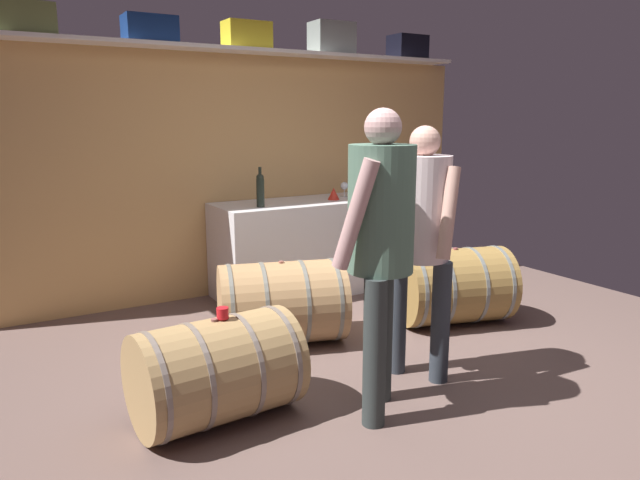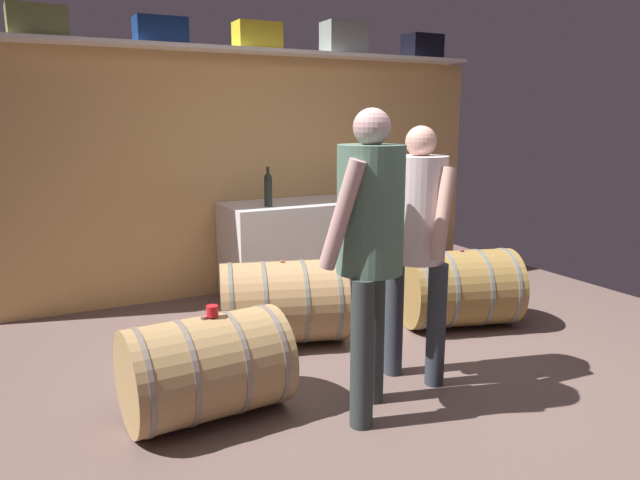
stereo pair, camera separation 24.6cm
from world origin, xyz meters
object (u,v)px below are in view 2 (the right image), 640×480
Objects in this scene: visitor_tasting at (369,233)px; toolcase_grey at (344,38)px; wine_barrel_far at (459,288)px; toolcase_yellow at (257,36)px; toolcase_olive at (37,22)px; red_funnel at (343,194)px; toolcase_black at (422,47)px; winemaker_pouring at (417,229)px; toolcase_navy at (160,31)px; wine_bottle_dark at (268,189)px; wine_glass at (355,187)px; tasting_cup at (212,311)px; work_cabinet at (309,247)px; wine_barrel_near at (206,367)px; wine_barrel_flank at (283,302)px.

toolcase_grey is at bearing 17.45° from visitor_tasting.
toolcase_grey is at bearing 112.22° from wine_barrel_far.
toolcase_yellow is at bearing 35.61° from visitor_tasting.
red_funnel is at bearing -10.12° from toolcase_olive.
red_funnel reaches higher than wine_barrel_far.
toolcase_black reaches higher than winemaker_pouring.
toolcase_navy is 2.78m from winemaker_pouring.
visitor_tasting is at bearing -97.61° from wine_bottle_dark.
red_funnel is 2.00m from winemaker_pouring.
wine_glass is 2.24× the size of tasting_cup.
toolcase_olive is 3.78m from wine_barrel_far.
toolcase_olive is 2.83m from red_funnel.
toolcase_yellow is 1.94m from work_cabinet.
toolcase_yellow is 1.78m from toolcase_black.
wine_barrel_near is 1.46m from winemaker_pouring.
toolcase_yellow is at bearing 167.50° from wine_glass.
toolcase_navy is 2.20m from wine_glass.
wine_barrel_near is 0.56× the size of winemaker_pouring.
wine_barrel_flank reaches higher than wine_barrel_far.
toolcase_navy is at bearing -179.24° from toolcase_black.
wine_bottle_dark is 1.19m from wine_barrel_flank.
toolcase_yellow is 1.63m from wine_glass.
wine_barrel_near is at bearing -77.13° from toolcase_olive.
visitor_tasting reaches higher than tasting_cup.
toolcase_yellow is at bearing 62.21° from tasting_cup.
visitor_tasting is (0.48, -2.46, -1.28)m from toolcase_navy.
wine_barrel_far is 0.97× the size of wine_barrel_flank.
wine_bottle_dark is at bearing 148.64° from wine_barrel_far.
wine_bottle_dark is at bearing -101.27° from toolcase_yellow.
winemaker_pouring is (0.48, -0.95, 0.66)m from wine_barrel_flank.
toolcase_olive is 0.25× the size of visitor_tasting.
tasting_cup is at bearing -120.87° from wine_bottle_dark.
toolcase_yellow is at bearing 78.50° from wine_bottle_dark.
wine_barrel_flank reaches higher than wine_barrel_near.
toolcase_grey is 0.44× the size of wine_barrel_near.
toolcase_olive is at bearing 10.35° from winemaker_pouring.
wine_glass is 0.09× the size of visitor_tasting.
toolcase_navy is at bearing 168.46° from work_cabinet.
toolcase_yellow is 1.01× the size of toolcase_grey.
wine_barrel_near is (-1.85, -1.79, -0.64)m from red_funnel.
tasting_cup is (-0.27, -2.10, -1.70)m from toolcase_navy.
wine_barrel_near is at bearing -117.68° from wine_barrel_flank.
red_funnel is 0.11× the size of wine_barrel_far.
toolcase_olive reaches higher than wine_bottle_dark.
toolcase_grey reaches higher than wine_barrel_far.
wine_glass reaches higher than wine_barrel_near.
visitor_tasting is (-2.13, -2.46, -1.29)m from toolcase_black.
work_cabinet is 14.03× the size of red_funnel.
visitor_tasting reaches higher than wine_barrel_far.
wine_barrel_near is (0.59, -2.10, -2.03)m from toolcase_olive.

